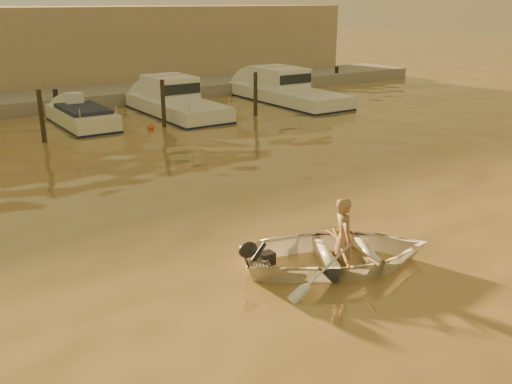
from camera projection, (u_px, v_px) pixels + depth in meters
ground_plane at (244, 281)px, 11.01m from camera, size 160.00×160.00×0.00m
dinghy at (338, 253)px, 11.56m from camera, size 4.68×4.10×0.81m
person at (344, 239)px, 11.48m from camera, size 0.64×0.75×1.75m
outboard_motor at (266, 259)px, 11.31m from camera, size 0.98×0.73×0.70m
oar_port at (350, 246)px, 11.56m from camera, size 0.48×2.07×0.13m
oar_starboard at (341, 247)px, 11.52m from camera, size 1.21×1.78×0.13m
moored_boat_3 at (82, 121)px, 24.57m from camera, size 1.85×5.43×0.95m
moored_boat_4 at (176, 101)px, 26.83m from camera, size 2.45×7.48×1.75m
moored_boat_5 at (287, 90)px, 30.25m from camera, size 2.62×8.67×1.75m
piling_2 at (42, 119)px, 21.48m from camera, size 0.18×0.18×2.20m
piling_3 at (163, 106)px, 24.12m from camera, size 0.18×0.18×2.20m
piling_4 at (255, 96)px, 26.59m from camera, size 0.18×0.18×2.20m
fender_d at (151, 127)px, 23.82m from camera, size 0.30×0.30×0.30m
fender_e at (213, 120)px, 25.36m from camera, size 0.30×0.30×0.30m
quay at (7, 108)px, 27.89m from camera, size 52.00×4.00×1.00m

